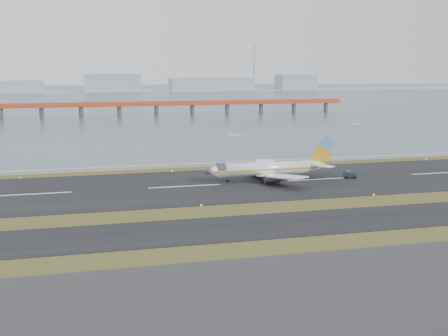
{
  "coord_description": "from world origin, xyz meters",
  "views": [
    {
      "loc": [
        -25.78,
        -118.75,
        32.79
      ],
      "look_at": [
        9.17,
        22.0,
        6.21
      ],
      "focal_mm": 45.0,
      "sensor_mm": 36.0,
      "label": 1
    }
  ],
  "objects": [
    {
      "name": "ground",
      "position": [
        0.0,
        0.0,
        0.0
      ],
      "size": [
        1000.0,
        1000.0,
        0.0
      ],
      "primitive_type": "plane",
      "color": "#3F4C1B",
      "rests_on": "ground"
    },
    {
      "name": "apron_strip",
      "position": [
        0.0,
        -55.0,
        0.05
      ],
      "size": [
        1000.0,
        50.0,
        0.1
      ],
      "primitive_type": "cube",
      "color": "#2D2D30",
      "rests_on": "ground"
    },
    {
      "name": "taxiway_strip",
      "position": [
        0.0,
        -12.0,
        0.05
      ],
      "size": [
        1000.0,
        18.0,
        0.1
      ],
      "primitive_type": "cube",
      "color": "black",
      "rests_on": "ground"
    },
    {
      "name": "runway_strip",
      "position": [
        0.0,
        30.0,
        0.05
      ],
      "size": [
        1000.0,
        45.0,
        0.1
      ],
      "primitive_type": "cube",
      "color": "black",
      "rests_on": "ground"
    },
    {
      "name": "seawall",
      "position": [
        0.0,
        60.0,
        0.5
      ],
      "size": [
        1000.0,
        2.5,
        1.0
      ],
      "primitive_type": "cube",
      "color": "gray",
      "rests_on": "ground"
    },
    {
      "name": "bay_water",
      "position": [
        0.0,
        460.0,
        0.0
      ],
      "size": [
        1400.0,
        800.0,
        1.3
      ],
      "primitive_type": "cube",
      "color": "#43545F",
      "rests_on": "ground"
    },
    {
      "name": "red_pier",
      "position": [
        20.0,
        250.0,
        7.28
      ],
      "size": [
        260.0,
        5.0,
        10.2
      ],
      "color": "#C34521",
      "rests_on": "ground"
    },
    {
      "name": "far_shoreline",
      "position": [
        13.62,
        620.0,
        6.07
      ],
      "size": [
        1400.0,
        80.0,
        60.5
      ],
      "color": "#9CADB9",
      "rests_on": "ground"
    },
    {
      "name": "airliner",
      "position": [
        25.35,
        32.44,
        3.46
      ],
      "size": [
        38.52,
        32.89,
        12.8
      ],
      "color": "white",
      "rests_on": "ground"
    },
    {
      "name": "pushback_tug",
      "position": [
        49.24,
        29.67,
        1.08
      ],
      "size": [
        3.84,
        2.72,
        2.23
      ],
      "rotation": [
        0.0,
        0.0,
        -0.23
      ],
      "color": "#132235",
      "rests_on": "ground"
    },
    {
      "name": "workboat_near",
      "position": [
        41.37,
        131.78,
        0.58
      ],
      "size": [
        7.8,
        5.2,
        1.82
      ],
      "rotation": [
        0.0,
        0.0,
        -0.42
      ],
      "color": "silver",
      "rests_on": "ground"
    },
    {
      "name": "workboat_far",
      "position": [
        120.34,
        165.8,
        0.54
      ],
      "size": [
        7.4,
        4.42,
        1.72
      ],
      "rotation": [
        0.0,
        0.0,
        -0.34
      ],
      "color": "silver",
      "rests_on": "ground"
    }
  ]
}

